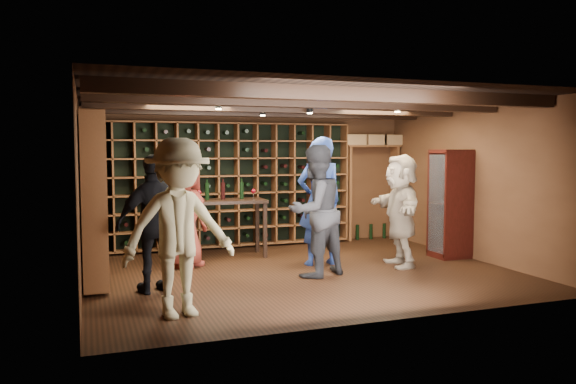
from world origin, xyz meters
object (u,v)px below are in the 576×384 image
object	(u,v)px
guest_red_floral	(186,214)
guest_woman_black	(156,224)
guest_beige	(401,210)
man_grey_suit	(315,211)
guest_khaki	(179,228)
man_blue_shirt	(320,201)
tasting_table	(227,207)
display_cabinet	(450,206)

from	to	relation	value
guest_red_floral	guest_woman_black	world-z (taller)	guest_woman_black
guest_woman_black	guest_beige	bearing A→B (deg)	171.19
man_grey_suit	guest_khaki	world-z (taller)	guest_khaki
guest_red_floral	man_grey_suit	bearing A→B (deg)	-84.06
man_blue_shirt	guest_beige	distance (m)	1.24
man_blue_shirt	guest_beige	xyz separation A→B (m)	(1.13, -0.49, -0.13)
guest_khaki	tasting_table	world-z (taller)	guest_khaki
display_cabinet	guest_khaki	xyz separation A→B (m)	(-4.72, -1.81, 0.10)
display_cabinet	tasting_table	distance (m)	3.68
guest_khaki	guest_beige	world-z (taller)	guest_khaki
display_cabinet	guest_beige	bearing A→B (deg)	-164.34
display_cabinet	guest_red_floral	world-z (taller)	display_cabinet
man_grey_suit	guest_woman_black	bearing A→B (deg)	-17.05
man_blue_shirt	tasting_table	bearing A→B (deg)	-42.99
display_cabinet	tasting_table	xyz separation A→B (m)	(-3.45, 1.29, -0.02)
man_grey_suit	guest_woman_black	world-z (taller)	man_grey_suit
man_blue_shirt	guest_red_floral	size ratio (longest dim) A/B	1.23
display_cabinet	man_blue_shirt	world-z (taller)	man_blue_shirt
guest_woman_black	guest_beige	world-z (taller)	guest_woman_black
tasting_table	guest_red_floral	bearing A→B (deg)	-140.34
man_blue_shirt	guest_beige	bearing A→B (deg)	156.11
display_cabinet	guest_woman_black	distance (m)	4.88
guest_red_floral	tasting_table	size ratio (longest dim) A/B	1.24
display_cabinet	man_blue_shirt	size ratio (longest dim) A/B	0.89
display_cabinet	guest_khaki	bearing A→B (deg)	-159.05
guest_khaki	tasting_table	xyz separation A→B (m)	(1.27, 3.09, -0.12)
guest_beige	tasting_table	size ratio (longest dim) A/B	1.32
display_cabinet	guest_red_floral	xyz separation A→B (m)	(-4.22, 0.70, -0.05)
guest_red_floral	tasting_table	distance (m)	0.97
display_cabinet	man_grey_suit	world-z (taller)	man_grey_suit
man_blue_shirt	man_grey_suit	bearing A→B (deg)	62.18
man_grey_suit	guest_red_floral	world-z (taller)	man_grey_suit
man_grey_suit	tasting_table	size ratio (longest dim) A/B	1.43
man_blue_shirt	tasting_table	distance (m)	1.64
guest_woman_black	tasting_table	bearing A→B (deg)	-139.41
display_cabinet	guest_woman_black	world-z (taller)	display_cabinet
man_grey_suit	tasting_table	world-z (taller)	man_grey_suit
tasting_table	man_grey_suit	bearing A→B (deg)	-62.71
man_grey_suit	guest_beige	world-z (taller)	man_grey_suit
tasting_table	guest_woman_black	bearing A→B (deg)	-122.45
guest_khaki	tasting_table	distance (m)	3.34
man_blue_shirt	guest_beige	size ratio (longest dim) A/B	1.15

